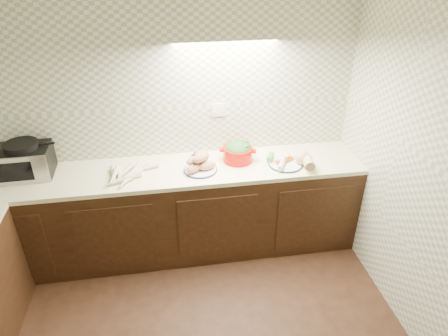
{
  "coord_description": "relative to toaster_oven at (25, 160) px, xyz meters",
  "views": [
    {
      "loc": [
        0.06,
        -1.58,
        2.69
      ],
      "look_at": [
        0.51,
        1.25,
        1.02
      ],
      "focal_mm": 32.0,
      "sensor_mm": 36.0,
      "label": 1
    }
  ],
  "objects": [
    {
      "name": "room",
      "position": [
        1.14,
        -1.61,
        0.58
      ],
      "size": [
        3.6,
        3.6,
        2.6
      ],
      "color": "black",
      "rests_on": "ground"
    },
    {
      "name": "counter",
      "position": [
        0.46,
        -0.93,
        -0.59
      ],
      "size": [
        3.6,
        3.6,
        0.9
      ],
      "color": "black",
      "rests_on": "ground"
    },
    {
      "name": "toaster_oven",
      "position": [
        0.0,
        0.0,
        0.0
      ],
      "size": [
        0.44,
        0.34,
        0.31
      ],
      "rotation": [
        0.0,
        0.0,
        0.03
      ],
      "color": "black",
      "rests_on": "counter"
    },
    {
      "name": "parsnip_pile",
      "position": [
        0.85,
        -0.17,
        -0.11
      ],
      "size": [
        0.51,
        0.35,
        0.08
      ],
      "color": "beige",
      "rests_on": "counter"
    },
    {
      "name": "sweet_potato_plate",
      "position": [
        1.48,
        -0.15,
        -0.07
      ],
      "size": [
        0.3,
        0.3,
        0.18
      ],
      "rotation": [
        0.0,
        0.0,
        0.29
      ],
      "color": "#161C40",
      "rests_on": "counter"
    },
    {
      "name": "onion_bowl",
      "position": [
        1.48,
        0.01,
        -0.1
      ],
      "size": [
        0.14,
        0.14,
        0.1
      ],
      "color": "black",
      "rests_on": "counter"
    },
    {
      "name": "dutch_oven",
      "position": [
        1.84,
        -0.04,
        -0.05
      ],
      "size": [
        0.34,
        0.33,
        0.19
      ],
      "rotation": [
        0.0,
        0.0,
        -0.26
      ],
      "color": "#BF0802",
      "rests_on": "counter"
    },
    {
      "name": "veg_plate",
      "position": [
        2.31,
        -0.19,
        -0.09
      ],
      "size": [
        0.42,
        0.34,
        0.14
      ],
      "rotation": [
        0.0,
        0.0,
        -0.3
      ],
      "color": "#161C40",
      "rests_on": "counter"
    }
  ]
}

